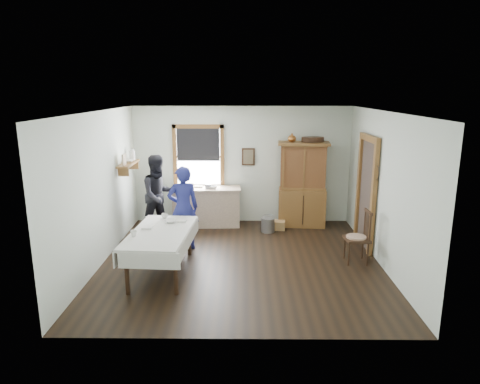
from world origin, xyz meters
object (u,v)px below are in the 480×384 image
at_px(spindle_chair, 357,236).
at_px(woman_blue, 183,211).
at_px(figure_dark, 159,198).
at_px(pail, 268,225).
at_px(work_counter, 206,207).
at_px(dining_table, 161,252).
at_px(china_hutch, 302,185).
at_px(wicker_basket, 278,225).

bearing_deg(spindle_chair, woman_blue, 163.70).
bearing_deg(figure_dark, pail, -30.57).
bearing_deg(figure_dark, work_counter, -0.92).
bearing_deg(figure_dark, spindle_chair, -56.42).
distance_m(work_counter, dining_table, 2.69).
distance_m(work_counter, china_hutch, 2.25).
height_order(dining_table, spindle_chair, spindle_chair).
bearing_deg(spindle_chair, dining_table, -176.77).
bearing_deg(woman_blue, work_counter, -118.03).
distance_m(pail, figure_dark, 2.43).
height_order(china_hutch, pail, china_hutch).
height_order(spindle_chair, wicker_basket, spindle_chair).
relative_size(spindle_chair, wicker_basket, 2.95).
bearing_deg(pail, dining_table, -131.62).
bearing_deg(pail, china_hutch, 30.59).
xyz_separation_m(spindle_chair, pail, (-1.50, 1.69, -0.33)).
relative_size(work_counter, china_hutch, 0.81).
height_order(work_counter, pail, work_counter).
bearing_deg(dining_table, pail, 48.38).
bearing_deg(dining_table, spindle_chair, 8.08).
relative_size(dining_table, woman_blue, 1.22).
height_order(work_counter, woman_blue, woman_blue).
distance_m(work_counter, woman_blue, 1.56).
relative_size(dining_table, figure_dark, 1.16).
relative_size(wicker_basket, figure_dark, 0.21).
bearing_deg(pail, woman_blue, -148.66).
xyz_separation_m(spindle_chair, woman_blue, (-3.21, 0.65, 0.27)).
height_order(work_counter, china_hutch, china_hutch).
bearing_deg(work_counter, figure_dark, -148.42).
relative_size(dining_table, pail, 5.83).
distance_m(work_counter, wicker_basket, 1.68).
bearing_deg(spindle_chair, figure_dark, 153.69).
bearing_deg(wicker_basket, pail, -144.04).
height_order(spindle_chair, figure_dark, figure_dark).
distance_m(spindle_chair, wicker_basket, 2.28).
xyz_separation_m(work_counter, pail, (1.39, -0.46, -0.29)).
height_order(dining_table, figure_dark, figure_dark).
height_order(spindle_chair, pail, spindle_chair).
height_order(wicker_basket, figure_dark, figure_dark).
bearing_deg(spindle_chair, wicker_basket, 119.75).
height_order(work_counter, dining_table, work_counter).
distance_m(spindle_chair, pail, 2.29).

